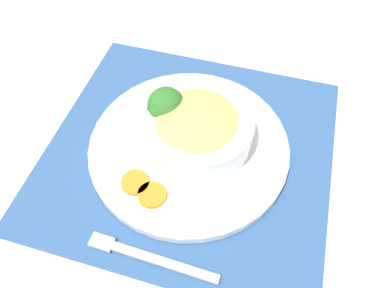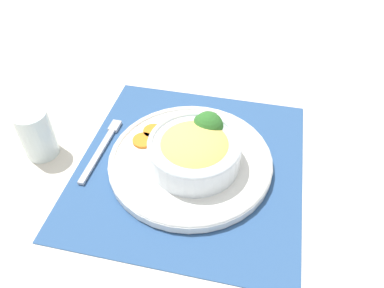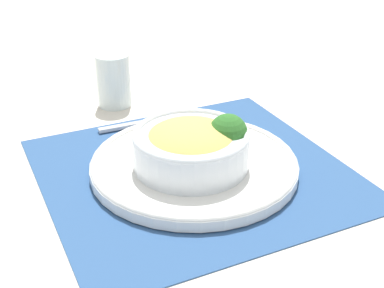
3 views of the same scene
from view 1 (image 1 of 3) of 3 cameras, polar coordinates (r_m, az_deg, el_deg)
The scene contains 8 objects.
ground_plane at distance 0.61m, azimuth -0.45°, elevation -1.06°, with size 4.00×4.00×0.00m, color beige.
placemat at distance 0.61m, azimuth -0.45°, elevation -0.95°, with size 0.43×0.45×0.00m.
plate at distance 0.60m, azimuth -0.46°, elevation -0.22°, with size 0.32×0.32×0.02m.
bowl at distance 0.57m, azimuth 0.74°, elevation 2.62°, with size 0.17×0.17×0.07m.
broccoli_floret at distance 0.58m, azimuth -3.99°, elevation 5.74°, with size 0.06×0.06×0.08m.
carrot_slice_near at distance 0.56m, azimuth -8.64°, elevation -5.81°, with size 0.04×0.04×0.01m.
carrot_slice_middle at distance 0.54m, azimuth -6.10°, elevation -7.71°, with size 0.04×0.04×0.01m.
fork at distance 0.53m, azimuth -7.92°, elevation -16.35°, with size 0.02×0.18×0.01m.
Camera 1 is at (-0.33, -0.10, 0.50)m, focal length 35.00 mm.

